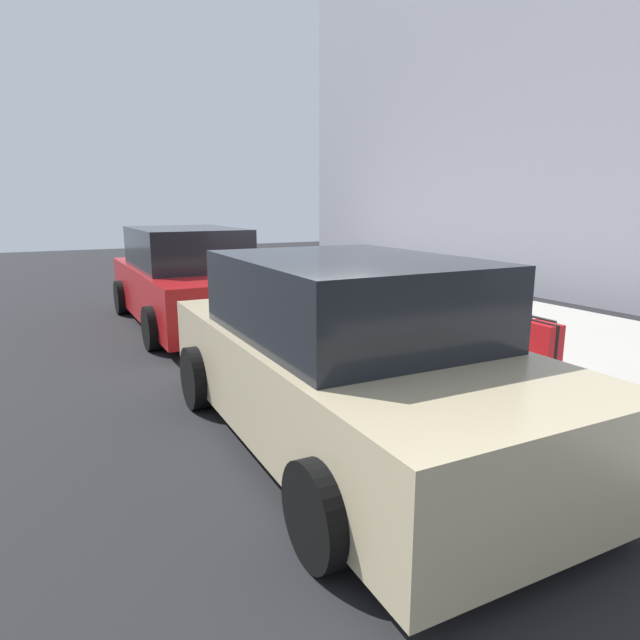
# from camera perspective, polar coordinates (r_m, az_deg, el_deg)

# --- Properties ---
(ground_plane) EXTENTS (40.00, 40.00, 0.00)m
(ground_plane) POSITION_cam_1_polar(r_m,az_deg,el_deg) (8.09, 1.36, -2.59)
(ground_plane) COLOR black
(sidewalk_curb) EXTENTS (18.00, 5.00, 0.14)m
(sidewalk_curb) POSITION_cam_1_polar(r_m,az_deg,el_deg) (9.51, 14.63, -0.31)
(sidewalk_curb) COLOR #ADA89E
(sidewalk_curb) RESTS_ON ground_plane
(suitcase_red_0) EXTENTS (0.37, 0.23, 0.80)m
(suitcase_red_0) POSITION_cam_1_polar(r_m,az_deg,el_deg) (5.99, 22.13, -3.74)
(suitcase_red_0) COLOR red
(suitcase_red_0) RESTS_ON sidewalk_curb
(suitcase_silver_1) EXTENTS (0.49, 0.28, 1.05)m
(suitcase_silver_1) POSITION_cam_1_polar(r_m,az_deg,el_deg) (6.28, 18.72, -2.59)
(suitcase_silver_1) COLOR #9EA0A8
(suitcase_silver_1) RESTS_ON sidewalk_curb
(suitcase_olive_2) EXTENTS (0.51, 0.23, 0.95)m
(suitcase_olive_2) POSITION_cam_1_polar(r_m,az_deg,el_deg) (6.63, 15.12, -1.82)
(suitcase_olive_2) COLOR #59601E
(suitcase_olive_2) RESTS_ON sidewalk_curb
(suitcase_black_3) EXTENTS (0.43, 0.21, 0.81)m
(suitcase_black_3) POSITION_cam_1_polar(r_m,az_deg,el_deg) (7.03, 12.33, -1.52)
(suitcase_black_3) COLOR black
(suitcase_black_3) RESTS_ON sidewalk_curb
(suitcase_maroon_4) EXTENTS (0.43, 0.24, 0.88)m
(suitcase_maroon_4) POSITION_cam_1_polar(r_m,az_deg,el_deg) (7.37, 9.88, -0.42)
(suitcase_maroon_4) COLOR maroon
(suitcase_maroon_4) RESTS_ON sidewalk_curb
(suitcase_navy_5) EXTENTS (0.40, 0.25, 1.00)m
(suitcase_navy_5) POSITION_cam_1_polar(r_m,az_deg,el_deg) (7.73, 7.95, 0.41)
(suitcase_navy_5) COLOR navy
(suitcase_navy_5) RESTS_ON sidewalk_curb
(suitcase_teal_6) EXTENTS (0.47, 0.22, 0.91)m
(suitcase_teal_6) POSITION_cam_1_polar(r_m,az_deg,el_deg) (8.14, 6.15, 0.60)
(suitcase_teal_6) COLOR #0F606B
(suitcase_teal_6) RESTS_ON sidewalk_curb
(suitcase_red_7) EXTENTS (0.36, 0.22, 0.84)m
(suitcase_red_7) POSITION_cam_1_polar(r_m,az_deg,el_deg) (8.53, 4.49, 0.90)
(suitcase_red_7) COLOR red
(suitcase_red_7) RESTS_ON sidewalk_curb
(suitcase_silver_8) EXTENTS (0.36, 0.26, 0.78)m
(suitcase_silver_8) POSITION_cam_1_polar(r_m,az_deg,el_deg) (8.88, 3.26, 1.35)
(suitcase_silver_8) COLOR #9EA0A8
(suitcase_silver_8) RESTS_ON sidewalk_curb
(suitcase_olive_9) EXTENTS (0.47, 0.28, 0.77)m
(suitcase_olive_9) POSITION_cam_1_polar(r_m,az_deg,el_deg) (9.25, 1.79, 2.43)
(suitcase_olive_9) COLOR #59601E
(suitcase_olive_9) RESTS_ON sidewalk_curb
(suitcase_black_10) EXTENTS (0.37, 0.26, 0.94)m
(suitcase_black_10) POSITION_cam_1_polar(r_m,az_deg,el_deg) (9.60, -0.08, 2.89)
(suitcase_black_10) COLOR black
(suitcase_black_10) RESTS_ON sidewalk_curb
(fire_hydrant) EXTENTS (0.39, 0.21, 0.79)m
(fire_hydrant) POSITION_cam_1_polar(r_m,az_deg,el_deg) (10.32, -2.00, 3.74)
(fire_hydrant) COLOR #D89E0C
(fire_hydrant) RESTS_ON sidewalk_curb
(bollard_post) EXTENTS (0.14, 0.14, 0.69)m
(bollard_post) POSITION_cam_1_polar(r_m,az_deg,el_deg) (10.75, -3.96, 3.71)
(bollard_post) COLOR #333338
(bollard_post) RESTS_ON sidewalk_curb
(parked_car_beige_0) EXTENTS (4.50, 2.19, 1.63)m
(parked_car_beige_0) POSITION_cam_1_polar(r_m,az_deg,el_deg) (4.67, 2.84, -3.99)
(parked_car_beige_0) COLOR tan
(parked_car_beige_0) RESTS_ON ground_plane
(parked_car_red_1) EXTENTS (4.73, 2.00, 1.66)m
(parked_car_red_1) POSITION_cam_1_polar(r_m,az_deg,el_deg) (9.60, -13.77, 4.11)
(parked_car_red_1) COLOR #AD1619
(parked_car_red_1) RESTS_ON ground_plane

